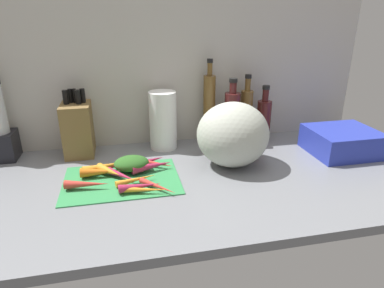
{
  "coord_description": "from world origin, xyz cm",
  "views": [
    {
      "loc": [
        -22.64,
        -104.63,
        54.82
      ],
      "look_at": [
        0.0,
        0.24,
        12.36
      ],
      "focal_mm": 31.32,
      "sensor_mm": 36.0,
      "label": 1
    }
  ],
  "objects_px": {
    "carrot_0": "(106,166)",
    "winter_squash": "(233,135)",
    "bottle_3": "(264,119)",
    "carrot_5": "(158,186)",
    "dish_rack": "(342,141)",
    "carrot_8": "(109,171)",
    "carrot_9": "(147,161)",
    "carrot_1": "(87,184)",
    "carrot_10": "(157,164)",
    "carrot_7": "(100,172)",
    "carrot_6": "(140,186)",
    "paper_towel_roll": "(163,120)",
    "carrot_12": "(122,175)",
    "bottle_2": "(246,114)",
    "carrot_2": "(115,166)",
    "carrot_3": "(152,166)",
    "bottle_0": "(209,108)",
    "carrot_4": "(144,190)",
    "cutting_board": "(122,180)",
    "bottle_1": "(232,117)",
    "knife_block": "(78,128)",
    "carrot_11": "(136,179)"
  },
  "relations": [
    {
      "from": "carrot_0",
      "to": "winter_squash",
      "type": "distance_m",
      "value": 0.48
    },
    {
      "from": "carrot_0",
      "to": "bottle_3",
      "type": "xyz_separation_m",
      "value": [
        0.69,
        0.19,
        0.08
      ]
    },
    {
      "from": "carrot_5",
      "to": "dish_rack",
      "type": "bearing_deg",
      "value": 11.8
    },
    {
      "from": "carrot_8",
      "to": "winter_squash",
      "type": "height_order",
      "value": "winter_squash"
    },
    {
      "from": "carrot_9",
      "to": "dish_rack",
      "type": "distance_m",
      "value": 0.8
    },
    {
      "from": "carrot_1",
      "to": "carrot_9",
      "type": "height_order",
      "value": "same"
    },
    {
      "from": "carrot_10",
      "to": "carrot_7",
      "type": "bearing_deg",
      "value": -169.34
    },
    {
      "from": "carrot_6",
      "to": "carrot_8",
      "type": "relative_size",
      "value": 1.33
    },
    {
      "from": "paper_towel_roll",
      "to": "carrot_12",
      "type": "bearing_deg",
      "value": -123.56
    },
    {
      "from": "carrot_5",
      "to": "bottle_2",
      "type": "relative_size",
      "value": 0.49
    },
    {
      "from": "carrot_8",
      "to": "bottle_2",
      "type": "bearing_deg",
      "value": 22.91
    },
    {
      "from": "carrot_2",
      "to": "carrot_9",
      "type": "relative_size",
      "value": 1.15
    },
    {
      "from": "carrot_1",
      "to": "carrot_3",
      "type": "distance_m",
      "value": 0.24
    },
    {
      "from": "carrot_5",
      "to": "carrot_7",
      "type": "bearing_deg",
      "value": 144.09
    },
    {
      "from": "winter_squash",
      "to": "bottle_3",
      "type": "height_order",
      "value": "bottle_3"
    },
    {
      "from": "carrot_6",
      "to": "winter_squash",
      "type": "xyz_separation_m",
      "value": [
        0.36,
        0.14,
        0.1
      ]
    },
    {
      "from": "carrot_8",
      "to": "bottle_2",
      "type": "xyz_separation_m",
      "value": [
        0.6,
        0.25,
        0.1
      ]
    },
    {
      "from": "carrot_2",
      "to": "bottle_0",
      "type": "relative_size",
      "value": 0.44
    },
    {
      "from": "carrot_3",
      "to": "carrot_4",
      "type": "distance_m",
      "value": 0.16
    },
    {
      "from": "carrot_1",
      "to": "carrot_8",
      "type": "xyz_separation_m",
      "value": [
        0.07,
        0.08,
        0.0
      ]
    },
    {
      "from": "carrot_1",
      "to": "cutting_board",
      "type": "bearing_deg",
      "value": 22.17
    },
    {
      "from": "winter_squash",
      "to": "bottle_1",
      "type": "xyz_separation_m",
      "value": [
        0.06,
        0.21,
        0.0
      ]
    },
    {
      "from": "cutting_board",
      "to": "knife_block",
      "type": "xyz_separation_m",
      "value": [
        -0.16,
        0.29,
        0.11
      ]
    },
    {
      "from": "carrot_6",
      "to": "carrot_8",
      "type": "xyz_separation_m",
      "value": [
        -0.1,
        0.13,
        0.0
      ]
    },
    {
      "from": "carrot_7",
      "to": "carrot_8",
      "type": "height_order",
      "value": "same"
    },
    {
      "from": "carrot_2",
      "to": "carrot_1",
      "type": "bearing_deg",
      "value": -124.56
    },
    {
      "from": "carrot_5",
      "to": "carrot_12",
      "type": "distance_m",
      "value": 0.15
    },
    {
      "from": "winter_squash",
      "to": "carrot_6",
      "type": "bearing_deg",
      "value": -158.19
    },
    {
      "from": "carrot_5",
      "to": "paper_towel_roll",
      "type": "height_order",
      "value": "paper_towel_roll"
    },
    {
      "from": "carrot_4",
      "to": "carrot_12",
      "type": "xyz_separation_m",
      "value": [
        -0.07,
        0.11,
        0.0
      ]
    },
    {
      "from": "carrot_1",
      "to": "bottle_2",
      "type": "bearing_deg",
      "value": 26.41
    },
    {
      "from": "paper_towel_roll",
      "to": "bottle_1",
      "type": "height_order",
      "value": "bottle_1"
    },
    {
      "from": "carrot_6",
      "to": "carrot_11",
      "type": "distance_m",
      "value": 0.06
    },
    {
      "from": "carrot_0",
      "to": "carrot_1",
      "type": "height_order",
      "value": "carrot_0"
    },
    {
      "from": "carrot_12",
      "to": "winter_squash",
      "type": "xyz_separation_m",
      "value": [
        0.41,
        0.05,
        0.1
      ]
    },
    {
      "from": "carrot_12",
      "to": "bottle_0",
      "type": "xyz_separation_m",
      "value": [
        0.39,
        0.3,
        0.14
      ]
    },
    {
      "from": "carrot_12",
      "to": "carrot_4",
      "type": "bearing_deg",
      "value": -60.04
    },
    {
      "from": "paper_towel_roll",
      "to": "carrot_9",
      "type": "bearing_deg",
      "value": -115.17
    },
    {
      "from": "carrot_11",
      "to": "paper_towel_roll",
      "type": "bearing_deg",
      "value": 66.67
    },
    {
      "from": "carrot_3",
      "to": "knife_block",
      "type": "xyz_separation_m",
      "value": [
        -0.27,
        0.24,
        0.08
      ]
    },
    {
      "from": "carrot_0",
      "to": "carrot_5",
      "type": "height_order",
      "value": "carrot_0"
    },
    {
      "from": "carrot_5",
      "to": "bottle_2",
      "type": "distance_m",
      "value": 0.6
    },
    {
      "from": "carrot_1",
      "to": "carrot_5",
      "type": "bearing_deg",
      "value": -13.76
    },
    {
      "from": "carrot_0",
      "to": "carrot_8",
      "type": "distance_m",
      "value": 0.05
    },
    {
      "from": "carrot_3",
      "to": "carrot_9",
      "type": "height_order",
      "value": "carrot_3"
    },
    {
      "from": "carrot_11",
      "to": "cutting_board",
      "type": "bearing_deg",
      "value": 141.83
    },
    {
      "from": "carrot_5",
      "to": "carrot_12",
      "type": "height_order",
      "value": "carrot_12"
    },
    {
      "from": "carrot_3",
      "to": "bottle_3",
      "type": "distance_m",
      "value": 0.58
    },
    {
      "from": "carrot_8",
      "to": "bottle_1",
      "type": "distance_m",
      "value": 0.58
    },
    {
      "from": "carrot_11",
      "to": "paper_towel_roll",
      "type": "xyz_separation_m",
      "value": [
        0.14,
        0.31,
        0.1
      ]
    }
  ]
}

